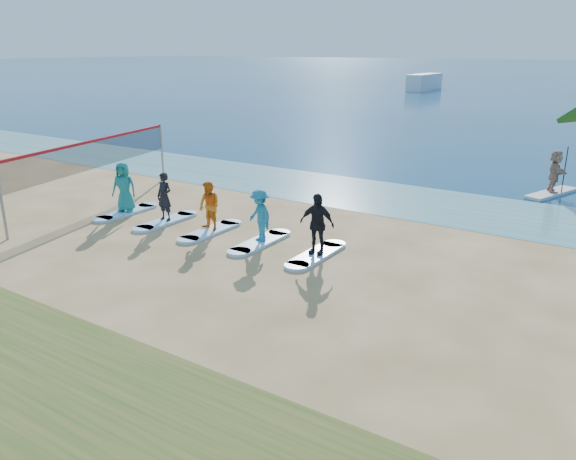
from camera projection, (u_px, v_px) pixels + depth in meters
The scene contains 16 objects.
ground at pixel (210, 285), 14.20m from camera, with size 600.00×600.00×0.00m, color tan.
shallow_water at pixel (382, 197), 22.54m from camera, with size 600.00×600.00×0.00m, color teal.
volleyball_net at pixel (95, 155), 20.98m from camera, with size 2.13×8.86×2.50m.
paddleboard at pixel (552, 193), 22.91m from camera, with size 0.70×3.00×0.12m, color silver.
paddleboarder at pixel (555, 171), 22.63m from camera, with size 1.57×0.50×1.70m, color tan.
boat_offshore_a at pixel (424, 90), 79.95m from camera, with size 2.23×8.26×2.20m, color silver.
surfboard_0 at pixel (126, 212), 20.29m from camera, with size 0.70×2.20×0.09m, color #A4DBFF.
student_0 at pixel (124, 187), 20.00m from camera, with size 0.87×0.57×1.79m, color #1A7D78.
surfboard_1 at pixel (166, 221), 19.25m from camera, with size 0.70×2.20×0.09m, color #A4DBFF.
student_1 at pixel (164, 197), 18.98m from camera, with size 0.60×0.39×1.65m, color black.
surfboard_2 at pixel (210, 231), 18.21m from camera, with size 0.70×2.20×0.09m, color #A4DBFF.
student_2 at pixel (209, 206), 17.95m from camera, with size 0.77×0.60×1.59m, color orange.
surfboard_3 at pixel (260, 242), 17.16m from camera, with size 0.70×2.20×0.09m, color #A4DBFF.
student_3 at pixel (260, 216), 16.90m from camera, with size 1.04×0.60×1.61m, color teal.
surfboard_4 at pixel (316, 255), 16.12m from camera, with size 0.70×2.20×0.09m, color #A4DBFF.
student_4 at pixel (317, 224), 15.84m from camera, with size 1.04×0.43×1.77m, color black.
Camera 1 is at (8.82, -9.84, 5.71)m, focal length 35.00 mm.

